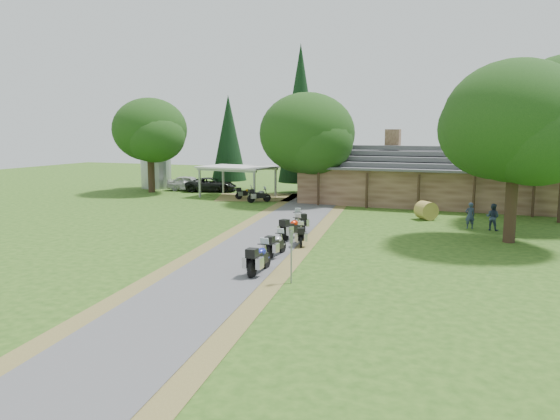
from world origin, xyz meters
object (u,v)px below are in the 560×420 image
at_px(silo, 156,158).
at_px(car_white_sedan, 190,181).
at_px(motorcycle_row_d, 292,227).
at_px(motorcycle_carport_b, 259,195).
at_px(motorcycle_row_c, 301,234).
at_px(car_dark_suv, 211,181).
at_px(motorcycle_row_b, 276,243).
at_px(hay_bale, 426,210).
at_px(motorcycle_row_e, 300,220).
at_px(motorcycle_row_a, 259,257).
at_px(carport, 238,182).
at_px(motorcycle_carport_a, 246,192).
at_px(lodge, 426,174).

distance_m(silo, car_white_sedan, 5.42).
distance_m(motorcycle_row_d, motorcycle_carport_b, 16.02).
bearing_deg(motorcycle_row_c, car_dark_suv, 19.29).
bearing_deg(silo, car_dark_suv, -8.43).
height_order(car_dark_suv, motorcycle_row_b, car_dark_suv).
height_order(motorcycle_row_c, hay_bale, hay_bale).
xyz_separation_m(silo, motorcycle_carport_b, (14.81, -6.65, -2.56)).
height_order(motorcycle_row_b, motorcycle_row_e, motorcycle_row_e).
height_order(motorcycle_row_a, motorcycle_row_c, motorcycle_row_a).
height_order(car_dark_suv, motorcycle_row_c, car_dark_suv).
bearing_deg(motorcycle_row_b, carport, 32.68).
xyz_separation_m(car_dark_suv, motorcycle_row_a, (16.88, -26.90, -0.34)).
bearing_deg(hay_bale, motorcycle_carport_a, 161.05).
relative_size(carport, car_white_sedan, 1.13).
relative_size(motorcycle_row_c, motorcycle_carport_a, 1.01).
xyz_separation_m(car_white_sedan, motorcycle_row_d, (18.08, -19.29, -0.26)).
xyz_separation_m(lodge, motorcycle_carport_b, (-13.34, -4.35, -1.79)).
height_order(lodge, motorcycle_carport_a, lodge).
bearing_deg(motorcycle_row_b, car_dark_suv, 37.24).
xyz_separation_m(lodge, motorcycle_row_a, (-4.10, -25.66, -1.74)).
distance_m(motorcycle_row_c, motorcycle_carport_a, 19.92).
xyz_separation_m(car_dark_suv, motorcycle_carport_b, (7.64, -5.59, -0.40)).
height_order(lodge, car_white_sedan, lodge).
distance_m(carport, motorcycle_carport_a, 1.91).
bearing_deg(motorcycle_row_b, motorcycle_row_a, -168.82).
bearing_deg(motorcycle_row_e, motorcycle_row_b, 155.89).
height_order(motorcycle_row_c, motorcycle_row_e, motorcycle_row_e).
relative_size(car_white_sedan, car_dark_suv, 1.05).
distance_m(car_dark_suv, motorcycle_carport_a, 7.00).
bearing_deg(motorcycle_row_d, car_dark_suv, 51.45).
bearing_deg(motorcycle_carport_b, motorcycle_row_b, -112.84).
relative_size(silo, carport, 0.98).
bearing_deg(motorcycle_carport_a, lodge, -32.01).
relative_size(motorcycle_row_e, motorcycle_carport_a, 1.09).
bearing_deg(motorcycle_row_d, carport, 47.04).
bearing_deg(hay_bale, motorcycle_row_c, -115.94).
height_order(silo, car_dark_suv, silo).
xyz_separation_m(car_white_sedan, motorcycle_row_a, (19.28, -26.75, -0.25)).
xyz_separation_m(carport, car_dark_suv, (-4.36, 2.96, -0.36)).
relative_size(carport, motorcycle_row_b, 3.46).
xyz_separation_m(motorcycle_row_a, motorcycle_row_b, (-0.49, 3.21, -0.07)).
height_order(motorcycle_row_b, motorcycle_row_d, motorcycle_row_d).
bearing_deg(car_white_sedan, motorcycle_row_e, -140.29).
bearing_deg(motorcycle_row_b, motorcycle_row_c, -2.29).
distance_m(lodge, silo, 28.25).
distance_m(car_white_sedan, motorcycle_row_b, 30.12).
distance_m(lodge, motorcycle_row_a, 26.05).
relative_size(car_white_sedan, motorcycle_row_a, 2.77).
relative_size(car_dark_suv, motorcycle_carport_a, 3.17).
height_order(carport, motorcycle_row_c, carport).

